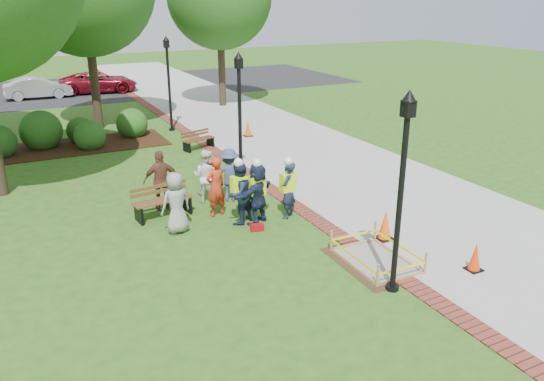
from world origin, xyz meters
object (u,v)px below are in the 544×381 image
hivis_worker_a (257,191)px  hivis_worker_c (239,191)px  wet_concrete_pad (376,253)px  bench_near (163,207)px  lamp_near (402,180)px  hivis_worker_b (288,188)px  cone_front (475,258)px

hivis_worker_a → hivis_worker_c: (-0.45, 0.21, 0.01)m
wet_concrete_pad → hivis_worker_a: size_ratio=1.27×
bench_near → hivis_worker_c: bearing=-37.9°
lamp_near → hivis_worker_c: lamp_near is taller
bench_near → hivis_worker_a: bearing=-35.5°
hivis_worker_a → hivis_worker_b: (0.92, -0.04, -0.03)m
bench_near → hivis_worker_b: bearing=-27.3°
lamp_near → wet_concrete_pad: bearing=69.0°
cone_front → wet_concrete_pad: bearing=142.4°
lamp_near → hivis_worker_c: (-1.49, 4.72, -1.56)m
hivis_worker_a → hivis_worker_b: hivis_worker_a is taller
wet_concrete_pad → hivis_worker_b: bearing=99.5°
wet_concrete_pad → cone_front: 2.20m
hivis_worker_c → hivis_worker_a: bearing=-24.5°
hivis_worker_a → hivis_worker_c: hivis_worker_c is taller
lamp_near → hivis_worker_a: 4.89m
lamp_near → hivis_worker_b: 4.75m
bench_near → lamp_near: 7.24m
lamp_near → hivis_worker_c: bearing=107.5°
bench_near → cone_front: bench_near is taller
hivis_worker_a → hivis_worker_c: 0.49m
hivis_worker_c → wet_concrete_pad: bearing=-61.6°
lamp_near → hivis_worker_b: size_ratio=2.39×
wet_concrete_pad → bench_near: (-3.68, 4.93, 0.05)m
wet_concrete_pad → hivis_worker_c: bearing=118.4°
cone_front → hivis_worker_b: size_ratio=0.39×
bench_near → hivis_worker_a: size_ratio=0.93×
hivis_worker_b → bench_near: bearing=152.7°
wet_concrete_pad → hivis_worker_a: 3.74m
cone_front → hivis_worker_b: 5.23m
cone_front → hivis_worker_b: bearing=116.3°
wet_concrete_pad → bench_near: bench_near is taller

